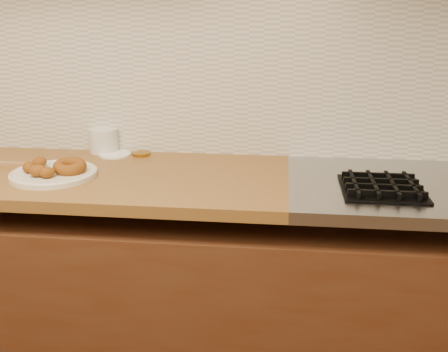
# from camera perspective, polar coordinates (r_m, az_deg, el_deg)

# --- Properties ---
(wall_back) EXTENTS (4.00, 0.02, 2.70)m
(wall_back) POSITION_cam_1_polar(r_m,az_deg,el_deg) (2.09, -6.80, 14.73)
(wall_back) COLOR tan
(wall_back) RESTS_ON ground
(base_cabinet) EXTENTS (3.60, 0.60, 0.77)m
(base_cabinet) POSITION_cam_1_polar(r_m,az_deg,el_deg) (2.09, -7.77, -13.27)
(base_cabinet) COLOR #4A2C19
(base_cabinet) RESTS_ON floor
(backsplash) EXTENTS (3.60, 0.02, 0.60)m
(backsplash) POSITION_cam_1_polar(r_m,az_deg,el_deg) (2.09, -6.72, 10.61)
(backsplash) COLOR beige
(backsplash) RESTS_ON wall_back
(donut_plate) EXTENTS (0.30, 0.30, 0.02)m
(donut_plate) POSITION_cam_1_polar(r_m,az_deg,el_deg) (1.92, -18.04, 0.21)
(donut_plate) COLOR beige
(donut_plate) RESTS_ON butcher_block
(ring_donut) EXTENTS (0.16, 0.16, 0.05)m
(ring_donut) POSITION_cam_1_polar(r_m,az_deg,el_deg) (1.89, -16.44, 1.01)
(ring_donut) COLOR brown
(ring_donut) RESTS_ON donut_plate
(fried_dough_chunks) EXTENTS (0.16, 0.18, 0.04)m
(fried_dough_chunks) POSITION_cam_1_polar(r_m,az_deg,el_deg) (1.91, -19.57, 0.82)
(fried_dough_chunks) COLOR brown
(fried_dough_chunks) RESTS_ON donut_plate
(plastic_tub) EXTENTS (0.13, 0.13, 0.10)m
(plastic_tub) POSITION_cam_1_polar(r_m,az_deg,el_deg) (2.18, -12.94, 3.81)
(plastic_tub) COLOR silver
(plastic_tub) RESTS_ON butcher_block
(tub_lid) EXTENTS (0.17, 0.17, 0.01)m
(tub_lid) POSITION_cam_1_polar(r_m,az_deg,el_deg) (2.13, -11.78, 2.32)
(tub_lid) COLOR white
(tub_lid) RESTS_ON butcher_block
(brass_jar_lid) EXTENTS (0.08, 0.08, 0.01)m
(brass_jar_lid) POSITION_cam_1_polar(r_m,az_deg,el_deg) (2.11, -8.99, 2.39)
(brass_jar_lid) COLOR #A2751A
(brass_jar_lid) RESTS_ON butcher_block
(wooden_utensil) EXTENTS (0.18, 0.03, 0.01)m
(wooden_utensil) POSITION_cam_1_polar(r_m,az_deg,el_deg) (2.09, -21.53, 1.19)
(wooden_utensil) COLOR #9A6F44
(wooden_utensil) RESTS_ON butcher_block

